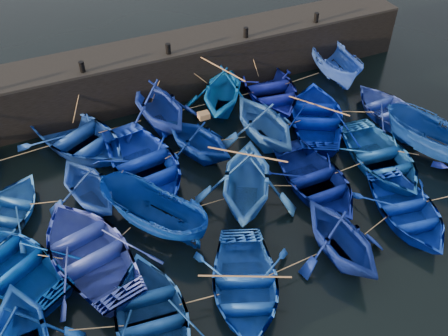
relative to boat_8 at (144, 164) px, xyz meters
name	(u,v)px	position (x,y,z in m)	size (l,w,h in m)	color
ground	(259,235)	(2.86, -4.88, -0.57)	(120.00, 120.00, 0.00)	black
quay_wall	(165,70)	(2.86, 5.62, 0.68)	(26.00, 2.50, 2.50)	black
quay_top	(163,46)	(2.86, 5.62, 1.99)	(26.00, 2.50, 0.12)	black
bollard_1	(82,67)	(-1.14, 4.72, 2.30)	(0.24, 0.24, 0.50)	black
bollard_2	(168,49)	(2.86, 4.72, 2.30)	(0.24, 0.24, 0.50)	black
bollard_3	(246,32)	(6.86, 4.72, 2.30)	(0.24, 0.24, 0.50)	black
bollard_4	(316,18)	(10.86, 4.72, 2.30)	(0.24, 0.24, 0.50)	black
boat_1	(78,137)	(-2.13, 2.86, 0.00)	(3.97, 5.55, 1.15)	#1742A7
boat_2	(158,105)	(1.64, 2.98, 0.60)	(3.83, 4.45, 2.34)	navy
boat_3	(222,90)	(4.84, 2.99, 0.55)	(3.66, 4.25, 2.24)	blue
boat_4	(270,88)	(7.40, 2.98, -0.03)	(3.75, 5.25, 1.09)	#131C98
boat_5	(334,63)	(11.31, 3.22, 0.34)	(1.77, 4.70, 1.82)	blue
boat_6	(6,213)	(-5.55, -0.42, -0.14)	(3.00, 4.19, 0.87)	blue
boat_7	(88,186)	(-2.43, -0.77, 0.41)	(3.21, 3.73, 1.96)	#1E46A7
boat_8	(144,164)	(0.00, 0.00, 0.00)	(3.94, 5.51, 1.14)	#0D2DC8
boat_9	(198,138)	(2.48, 0.21, 0.41)	(3.21, 3.72, 1.96)	navy
boat_10	(264,121)	(5.52, -0.04, 0.56)	(3.71, 4.31, 2.27)	#255BB4
boat_11	(317,116)	(8.34, 0.02, -0.03)	(3.75, 5.24, 1.09)	#0019A6
boat_12	(389,109)	(11.83, -0.80, -0.12)	(3.11, 4.34, 0.90)	#2C45B0
boat_13	(11,264)	(-5.63, -3.02, -0.06)	(3.55, 4.96, 1.03)	#00358F
boat_14	(89,250)	(-3.08, -3.53, -0.01)	(3.87, 5.41, 1.12)	blue
boat_15	(153,214)	(-0.59, -3.10, 0.31)	(1.72, 4.57, 1.77)	navy
boat_16	(246,179)	(3.14, -3.15, 0.65)	(4.00, 4.64, 2.44)	blue
boat_17	(316,180)	(6.00, -3.64, -0.06)	(3.50, 4.89, 1.01)	navy
boat_18	(381,157)	(9.25, -3.55, -0.05)	(3.57, 4.99, 1.04)	#114A91
boat_19	(438,142)	(11.69, -4.10, 0.38)	(1.86, 4.93, 1.91)	navy
boat_20	(21,334)	(-5.56, -6.19, 0.45)	(3.34, 3.88, 2.04)	#0C3F9F
boat_21	(152,316)	(-1.85, -6.83, -0.06)	(3.50, 4.89, 1.02)	navy
boat_22	(244,286)	(1.24, -6.98, -0.08)	(3.37, 4.71, 0.98)	#1345AC
boat_23	(341,237)	(4.97, -6.86, 0.44)	(3.32, 3.85, 2.02)	navy
boat_24	(407,210)	(8.33, -6.40, -0.10)	(3.27, 4.57, 0.95)	#0B31BB
wooden_crate	(204,115)	(2.78, 0.21, 1.52)	(0.46, 0.35, 0.26)	olive
mooring_ropes	(206,140)	(2.78, 0.08, 0.30)	(18.34, 11.65, 2.10)	tan
loose_oars	(260,140)	(4.39, -1.78, 1.15)	(9.36, 12.06, 1.53)	#99724C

